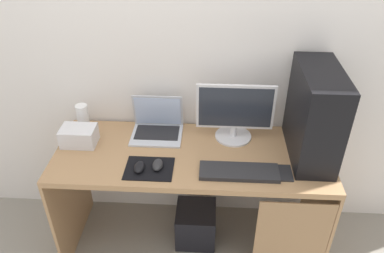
% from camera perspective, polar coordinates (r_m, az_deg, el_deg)
% --- Properties ---
extents(ground_plane, '(8.00, 8.00, 0.00)m').
position_cam_1_polar(ground_plane, '(2.69, 0.00, -16.78)').
color(ground_plane, gray).
extents(wall_back, '(4.00, 0.05, 2.60)m').
position_cam_1_polar(wall_back, '(2.19, 0.60, 13.12)').
color(wall_back, silver).
rests_on(wall_back, ground_plane).
extents(desk, '(1.57, 0.60, 0.75)m').
position_cam_1_polar(desk, '(2.24, 0.51, -7.11)').
color(desk, '#A37A51').
rests_on(desk, ground_plane).
extents(pc_tower, '(0.21, 0.49, 0.51)m').
position_cam_1_polar(pc_tower, '(2.12, 18.02, 1.74)').
color(pc_tower, black).
rests_on(pc_tower, desk).
extents(monitor, '(0.45, 0.22, 0.36)m').
position_cam_1_polar(monitor, '(2.20, 6.49, 2.01)').
color(monitor, silver).
rests_on(monitor, desk).
extents(laptop, '(0.30, 0.24, 0.23)m').
position_cam_1_polar(laptop, '(2.31, -5.28, 0.00)').
color(laptop, '#B7BCC6').
rests_on(laptop, desk).
extents(speaker, '(0.07, 0.07, 0.16)m').
position_cam_1_polar(speaker, '(2.42, -16.14, 1.38)').
color(speaker, white).
rests_on(speaker, desk).
extents(projector, '(0.20, 0.14, 0.11)m').
position_cam_1_polar(projector, '(2.30, -16.70, -1.36)').
color(projector, silver).
rests_on(projector, desk).
extents(keyboard, '(0.42, 0.14, 0.02)m').
position_cam_1_polar(keyboard, '(2.03, 7.11, -6.80)').
color(keyboard, '#232326').
rests_on(keyboard, desk).
extents(mousepad, '(0.26, 0.20, 0.00)m').
position_cam_1_polar(mousepad, '(2.06, -6.47, -6.32)').
color(mousepad, black).
rests_on(mousepad, desk).
extents(mouse_left, '(0.06, 0.10, 0.03)m').
position_cam_1_polar(mouse_left, '(2.05, -5.21, -5.78)').
color(mouse_left, '#232326').
rests_on(mouse_left, mousepad).
extents(mouse_right, '(0.06, 0.10, 0.03)m').
position_cam_1_polar(mouse_right, '(2.05, -7.96, -6.10)').
color(mouse_right, black).
rests_on(mouse_right, mousepad).
extents(cell_phone, '(0.07, 0.13, 0.01)m').
position_cam_1_polar(cell_phone, '(2.08, 13.92, -6.84)').
color(cell_phone, '#232326').
rests_on(cell_phone, desk).
extents(subwoofer, '(0.26, 0.26, 0.26)m').
position_cam_1_polar(subwoofer, '(2.61, 0.59, -14.49)').
color(subwoofer, black).
rests_on(subwoofer, ground_plane).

